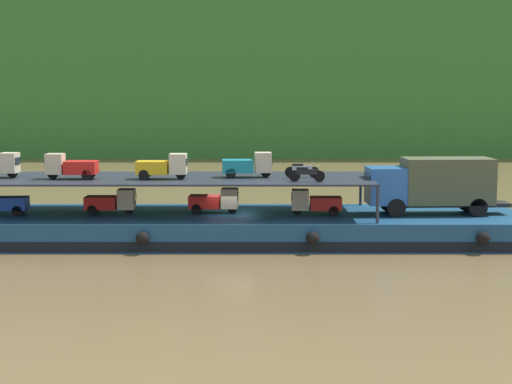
{
  "coord_description": "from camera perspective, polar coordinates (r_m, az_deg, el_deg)",
  "views": [
    {
      "loc": [
        1.44,
        -43.9,
        8.1
      ],
      "look_at": [
        1.61,
        0.0,
        2.7
      ],
      "focal_mm": 56.25,
      "sensor_mm": 36.0,
      "label": 1
    }
  ],
  "objects": [
    {
      "name": "hillside_far_bank",
      "position": [
        116.23,
        -0.95,
        13.3
      ],
      "size": [
        139.76,
        33.63,
        36.98
      ],
      "color": "#33702D",
      "rests_on": "ground"
    },
    {
      "name": "mini_truck_lower_mid",
      "position": [
        44.58,
        -3.17,
        -0.62
      ],
      "size": [
        2.79,
        1.3,
        1.38
      ],
      "color": "red",
      "rests_on": "cargo_barge"
    },
    {
      "name": "motorcycle_upper_port",
      "position": [
        42.13,
        3.39,
        1.32
      ],
      "size": [
        1.9,
        0.55,
        0.87
      ],
      "color": "black",
      "rests_on": "cargo_rack"
    },
    {
      "name": "mini_truck_upper_fore",
      "position": [
        43.6,
        -6.87,
        1.82
      ],
      "size": [
        2.74,
        1.2,
        1.38
      ],
      "color": "gold",
      "rests_on": "cargo_rack"
    },
    {
      "name": "cargo_barge",
      "position": [
        44.51,
        -2.07,
        -2.5
      ],
      "size": [
        32.28,
        8.24,
        1.5
      ],
      "color": "navy",
      "rests_on": "ground"
    },
    {
      "name": "mini_truck_upper_bow",
      "position": [
        44.22,
        -0.8,
        1.94
      ],
      "size": [
        2.79,
        1.28,
        1.38
      ],
      "color": "teal",
      "rests_on": "cargo_rack"
    },
    {
      "name": "motorcycle_upper_centre",
      "position": [
        44.17,
        3.05,
        1.59
      ],
      "size": [
        1.9,
        0.55,
        0.87
      ],
      "color": "black",
      "rests_on": "cargo_rack"
    },
    {
      "name": "mini_truck_lower_fore",
      "position": [
        43.99,
        4.03,
        -0.73
      ],
      "size": [
        2.76,
        1.23,
        1.38
      ],
      "color": "red",
      "rests_on": "cargo_barge"
    },
    {
      "name": "cargo_rack",
      "position": [
        44.46,
        -6.99,
        0.94
      ],
      "size": [
        23.08,
        6.9,
        2.0
      ],
      "color": "#232833",
      "rests_on": "cargo_barge"
    },
    {
      "name": "mini_truck_lower_aft",
      "position": [
        44.87,
        -10.47,
        -0.67
      ],
      "size": [
        2.75,
        1.21,
        1.38
      ],
      "color": "red",
      "rests_on": "cargo_barge"
    },
    {
      "name": "mini_truck_upper_mid",
      "position": [
        44.48,
        -13.26,
        1.78
      ],
      "size": [
        2.74,
        1.2,
        1.38
      ],
      "color": "red",
      "rests_on": "cargo_rack"
    },
    {
      "name": "covered_lorry",
      "position": [
        45.0,
        12.25,
        0.59
      ],
      "size": [
        7.91,
        2.51,
        3.1
      ],
      "color": "#285BA3",
      "rests_on": "cargo_barge"
    },
    {
      "name": "ground_plane",
      "position": [
        44.67,
        -2.07,
        -3.44
      ],
      "size": [
        400.0,
        400.0,
        0.0
      ],
      "primitive_type": "plane",
      "color": "brown"
    }
  ]
}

